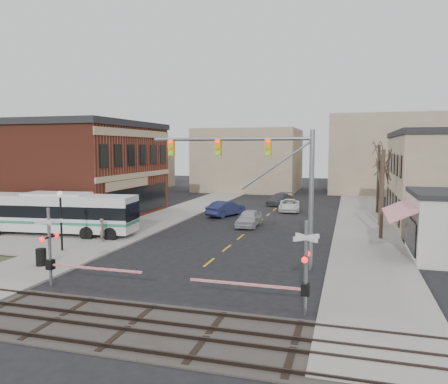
{
  "coord_description": "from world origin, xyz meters",
  "views": [
    {
      "loc": [
        8.14,
        -22.78,
        6.99
      ],
      "look_at": [
        -1.43,
        10.23,
        3.5
      ],
      "focal_mm": 35.0,
      "sensor_mm": 36.0,
      "label": 1
    }
  ],
  "objects_px": {
    "traffic_signal_mast": "(265,170)",
    "car_c": "(289,205)",
    "car_d": "(279,199)",
    "pedestrian_near": "(103,230)",
    "pedestrian_far": "(99,223)",
    "transit_bus": "(58,213)",
    "street_lamp": "(61,208)",
    "trash_bin": "(41,257)",
    "car_a": "(249,218)",
    "car_b": "(226,209)",
    "rr_crossing_west": "(57,248)",
    "rr_crossing_east": "(295,268)"
  },
  "relations": [
    {
      "from": "transit_bus",
      "to": "car_d",
      "type": "relative_size",
      "value": 2.67
    },
    {
      "from": "car_d",
      "to": "pedestrian_far",
      "type": "height_order",
      "value": "pedestrian_far"
    },
    {
      "from": "car_c",
      "to": "car_d",
      "type": "xyz_separation_m",
      "value": [
        -1.94,
        5.2,
        0.04
      ]
    },
    {
      "from": "car_b",
      "to": "pedestrian_near",
      "type": "bearing_deg",
      "value": 93.53
    },
    {
      "from": "street_lamp",
      "to": "pedestrian_far",
      "type": "xyz_separation_m",
      "value": [
        -0.87,
        5.88,
        -2.03
      ]
    },
    {
      "from": "street_lamp",
      "to": "traffic_signal_mast",
      "type": "bearing_deg",
      "value": 1.28
    },
    {
      "from": "traffic_signal_mast",
      "to": "pedestrian_near",
      "type": "bearing_deg",
      "value": 166.95
    },
    {
      "from": "traffic_signal_mast",
      "to": "rr_crossing_west",
      "type": "bearing_deg",
      "value": -144.42
    },
    {
      "from": "trash_bin",
      "to": "car_a",
      "type": "distance_m",
      "value": 18.62
    },
    {
      "from": "traffic_signal_mast",
      "to": "rr_crossing_east",
      "type": "distance_m",
      "value": 8.39
    },
    {
      "from": "pedestrian_far",
      "to": "trash_bin",
      "type": "bearing_deg",
      "value": -99.0
    },
    {
      "from": "car_c",
      "to": "rr_crossing_west",
      "type": "bearing_deg",
      "value": -110.45
    },
    {
      "from": "car_c",
      "to": "pedestrian_far",
      "type": "distance_m",
      "value": 21.71
    },
    {
      "from": "transit_bus",
      "to": "rr_crossing_east",
      "type": "height_order",
      "value": "rr_crossing_east"
    },
    {
      "from": "traffic_signal_mast",
      "to": "car_c",
      "type": "relative_size",
      "value": 2.06
    },
    {
      "from": "street_lamp",
      "to": "car_b",
      "type": "height_order",
      "value": "street_lamp"
    },
    {
      "from": "car_d",
      "to": "trash_bin",
      "type": "bearing_deg",
      "value": -92.47
    },
    {
      "from": "trash_bin",
      "to": "car_b",
      "type": "distance_m",
      "value": 22.25
    },
    {
      "from": "street_lamp",
      "to": "car_d",
      "type": "xyz_separation_m",
      "value": [
        10.18,
        28.47,
        -2.31
      ]
    },
    {
      "from": "car_c",
      "to": "pedestrian_far",
      "type": "xyz_separation_m",
      "value": [
        -12.99,
        -17.39,
        0.32
      ]
    },
    {
      "from": "transit_bus",
      "to": "car_a",
      "type": "height_order",
      "value": "transit_bus"
    },
    {
      "from": "transit_bus",
      "to": "car_c",
      "type": "xyz_separation_m",
      "value": [
        15.97,
        18.53,
        -1.18
      ]
    },
    {
      "from": "rr_crossing_west",
      "to": "car_a",
      "type": "bearing_deg",
      "value": 74.05
    },
    {
      "from": "traffic_signal_mast",
      "to": "car_c",
      "type": "height_order",
      "value": "traffic_signal_mast"
    },
    {
      "from": "street_lamp",
      "to": "car_b",
      "type": "xyz_separation_m",
      "value": [
        6.32,
        18.07,
        -2.23
      ]
    },
    {
      "from": "pedestrian_far",
      "to": "car_c",
      "type": "bearing_deg",
      "value": 31.72
    },
    {
      "from": "street_lamp",
      "to": "car_d",
      "type": "bearing_deg",
      "value": 70.32
    },
    {
      "from": "pedestrian_far",
      "to": "car_d",
      "type": "bearing_deg",
      "value": 42.41
    },
    {
      "from": "rr_crossing_east",
      "to": "car_a",
      "type": "xyz_separation_m",
      "value": [
        -6.47,
        19.56,
        -1.23
      ]
    },
    {
      "from": "car_d",
      "to": "pedestrian_near",
      "type": "xyz_separation_m",
      "value": [
        -9.06,
        -25.24,
        0.27
      ]
    },
    {
      "from": "traffic_signal_mast",
      "to": "car_b",
      "type": "relative_size",
      "value": 2.06
    },
    {
      "from": "car_c",
      "to": "trash_bin",
      "type": "bearing_deg",
      "value": -117.95
    },
    {
      "from": "rr_crossing_east",
      "to": "car_d",
      "type": "distance_m",
      "value": 35.73
    },
    {
      "from": "rr_crossing_west",
      "to": "car_d",
      "type": "height_order",
      "value": "rr_crossing_west"
    },
    {
      "from": "rr_crossing_west",
      "to": "trash_bin",
      "type": "height_order",
      "value": "rr_crossing_west"
    },
    {
      "from": "pedestrian_near",
      "to": "transit_bus",
      "type": "bearing_deg",
      "value": 58.54
    },
    {
      "from": "car_d",
      "to": "pedestrian_near",
      "type": "distance_m",
      "value": 26.82
    },
    {
      "from": "car_c",
      "to": "traffic_signal_mast",
      "type": "bearing_deg",
      "value": -91.95
    },
    {
      "from": "rr_crossing_west",
      "to": "car_c",
      "type": "bearing_deg",
      "value": 75.45
    },
    {
      "from": "pedestrian_near",
      "to": "pedestrian_far",
      "type": "distance_m",
      "value": 3.31
    },
    {
      "from": "car_b",
      "to": "car_d",
      "type": "xyz_separation_m",
      "value": [
        3.86,
        10.4,
        -0.08
      ]
    },
    {
      "from": "trash_bin",
      "to": "car_a",
      "type": "xyz_separation_m",
      "value": [
        8.69,
        16.46,
        0.12
      ]
    },
    {
      "from": "rr_crossing_east",
      "to": "traffic_signal_mast",
      "type": "bearing_deg",
      "value": 111.01
    },
    {
      "from": "rr_crossing_west",
      "to": "rr_crossing_east",
      "type": "xyz_separation_m",
      "value": [
        11.96,
        -0.37,
        0.0
      ]
    },
    {
      "from": "pedestrian_near",
      "to": "pedestrian_far",
      "type": "bearing_deg",
      "value": 22.34
    },
    {
      "from": "car_b",
      "to": "car_d",
      "type": "bearing_deg",
      "value": -87.53
    },
    {
      "from": "street_lamp",
      "to": "car_a",
      "type": "relative_size",
      "value": 0.92
    },
    {
      "from": "street_lamp",
      "to": "car_d",
      "type": "relative_size",
      "value": 0.83
    },
    {
      "from": "pedestrian_near",
      "to": "pedestrian_far",
      "type": "height_order",
      "value": "pedestrian_far"
    },
    {
      "from": "pedestrian_far",
      "to": "transit_bus",
      "type": "bearing_deg",
      "value": 179.35
    }
  ]
}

